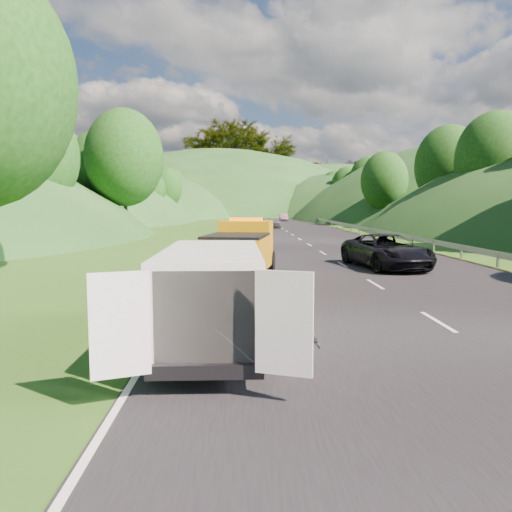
{
  "coord_description": "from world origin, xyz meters",
  "views": [
    {
      "loc": [
        -2.05,
        -14.4,
        3.04
      ],
      "look_at": [
        -1.55,
        2.11,
        1.3
      ],
      "focal_mm": 35.0,
      "sensor_mm": 36.0,
      "label": 1
    }
  ],
  "objects_px": {
    "worker": "(291,375)",
    "child": "(229,312)",
    "white_van": "(212,293)",
    "woman": "(201,309)",
    "passing_suv": "(386,268)",
    "spare_tire": "(264,365)",
    "suitcase": "(148,293)",
    "tow_truck": "(242,250)"
  },
  "relations": [
    {
      "from": "white_van",
      "to": "worker",
      "type": "distance_m",
      "value": 2.51
    },
    {
      "from": "woman",
      "to": "suitcase",
      "type": "xyz_separation_m",
      "value": [
        -1.67,
        0.91,
        0.31
      ]
    },
    {
      "from": "white_van",
      "to": "child",
      "type": "distance_m",
      "value": 3.82
    },
    {
      "from": "tow_truck",
      "to": "white_van",
      "type": "height_order",
      "value": "tow_truck"
    },
    {
      "from": "woman",
      "to": "passing_suv",
      "type": "relative_size",
      "value": 0.3
    },
    {
      "from": "child",
      "to": "suitcase",
      "type": "distance_m",
      "value": 2.8
    },
    {
      "from": "suitcase",
      "to": "spare_tire",
      "type": "height_order",
      "value": "suitcase"
    },
    {
      "from": "child",
      "to": "worker",
      "type": "relative_size",
      "value": 0.63
    },
    {
      "from": "worker",
      "to": "spare_tire",
      "type": "xyz_separation_m",
      "value": [
        -0.46,
        0.56,
        0.0
      ]
    },
    {
      "from": "woman",
      "to": "passing_suv",
      "type": "bearing_deg",
      "value": -53.03
    },
    {
      "from": "white_van",
      "to": "woman",
      "type": "relative_size",
      "value": 3.49
    },
    {
      "from": "child",
      "to": "spare_tire",
      "type": "distance_m",
      "value": 4.75
    },
    {
      "from": "worker",
      "to": "passing_suv",
      "type": "relative_size",
      "value": 0.27
    },
    {
      "from": "tow_truck",
      "to": "suitcase",
      "type": "height_order",
      "value": "tow_truck"
    },
    {
      "from": "tow_truck",
      "to": "passing_suv",
      "type": "height_order",
      "value": "tow_truck"
    },
    {
      "from": "white_van",
      "to": "spare_tire",
      "type": "bearing_deg",
      "value": -46.45
    },
    {
      "from": "white_van",
      "to": "woman",
      "type": "height_order",
      "value": "white_van"
    },
    {
      "from": "woman",
      "to": "child",
      "type": "relative_size",
      "value": 1.74
    },
    {
      "from": "tow_truck",
      "to": "suitcase",
      "type": "xyz_separation_m",
      "value": [
        -2.87,
        -4.64,
        -0.89
      ]
    },
    {
      "from": "white_van",
      "to": "woman",
      "type": "bearing_deg",
      "value": 97.8
    },
    {
      "from": "white_van",
      "to": "child",
      "type": "xyz_separation_m",
      "value": [
        0.25,
        3.62,
        -1.2
      ]
    },
    {
      "from": "worker",
      "to": "passing_suv",
      "type": "distance_m",
      "value": 15.79
    },
    {
      "from": "white_van",
      "to": "tow_truck",
      "type": "bearing_deg",
      "value": 85.83
    },
    {
      "from": "tow_truck",
      "to": "child",
      "type": "xyz_separation_m",
      "value": [
        -0.38,
        -5.88,
        -1.2
      ]
    },
    {
      "from": "tow_truck",
      "to": "woman",
      "type": "relative_size",
      "value": 3.5
    },
    {
      "from": "passing_suv",
      "to": "worker",
      "type": "bearing_deg",
      "value": -121.9
    },
    {
      "from": "woman",
      "to": "suitcase",
      "type": "bearing_deg",
      "value": 50.13
    },
    {
      "from": "white_van",
      "to": "passing_suv",
      "type": "height_order",
      "value": "white_van"
    },
    {
      "from": "woman",
      "to": "child",
      "type": "distance_m",
      "value": 0.89
    },
    {
      "from": "woman",
      "to": "white_van",
      "type": "bearing_deg",
      "value": 176.76
    },
    {
      "from": "worker",
      "to": "child",
      "type": "bearing_deg",
      "value": 113.9
    },
    {
      "from": "worker",
      "to": "suitcase",
      "type": "height_order",
      "value": "worker"
    },
    {
      "from": "suitcase",
      "to": "passing_suv",
      "type": "relative_size",
      "value": 0.11
    },
    {
      "from": "woman",
      "to": "worker",
      "type": "relative_size",
      "value": 1.09
    },
    {
      "from": "passing_suv",
      "to": "white_van",
      "type": "bearing_deg",
      "value": -129.54
    },
    {
      "from": "white_van",
      "to": "suitcase",
      "type": "height_order",
      "value": "white_van"
    },
    {
      "from": "woman",
      "to": "child",
      "type": "height_order",
      "value": "woman"
    },
    {
      "from": "child",
      "to": "worker",
      "type": "bearing_deg",
      "value": -27.07
    },
    {
      "from": "tow_truck",
      "to": "woman",
      "type": "xyz_separation_m",
      "value": [
        -1.2,
        -5.55,
        -1.2
      ]
    },
    {
      "from": "white_van",
      "to": "passing_suv",
      "type": "distance_m",
      "value": 15.02
    },
    {
      "from": "woman",
      "to": "spare_tire",
      "type": "bearing_deg",
      "value": -173.82
    },
    {
      "from": "tow_truck",
      "to": "spare_tire",
      "type": "xyz_separation_m",
      "value": [
        0.39,
        -10.57,
        -1.2
      ]
    }
  ]
}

